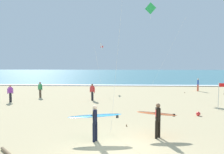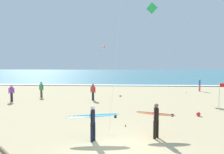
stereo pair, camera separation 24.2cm
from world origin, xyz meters
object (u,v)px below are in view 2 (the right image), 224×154
bystander_purple_top (12,93)px  bystander_red_top (93,92)px  kite_diamond_emerald_far (153,10)px  driftwood_log (6,153)px  lifeguard_flag (220,93)px  bystander_green_top (41,89)px  beach_ball (198,114)px  surfer_lead (156,116)px  bystander_blue_top (200,85)px  kite_delta_ivory_high (103,46)px  surfer_trailing (93,118)px

bystander_purple_top → bystander_red_top: bearing=8.7°
kite_diamond_emerald_far → driftwood_log: bearing=-112.7°
lifeguard_flag → bystander_green_top: bearing=162.2°
lifeguard_flag → beach_ball: bearing=-138.0°
bystander_green_top → surfer_lead: bearing=-48.8°
surfer_lead → driftwood_log: bearing=-159.2°
surfer_lead → bystander_purple_top: size_ratio=1.27×
bystander_green_top → bystander_blue_top: 18.67m
kite_delta_ivory_high → bystander_green_top: size_ratio=3.93×
surfer_trailing → bystander_green_top: size_ratio=1.65×
surfer_lead → surfer_trailing: (-3.02, -0.54, 0.01)m
bystander_purple_top → beach_ball: (15.37, -4.53, -0.67)m
kite_diamond_emerald_far → bystander_green_top: size_ratio=6.89×
bystander_purple_top → bystander_blue_top: same height
kite_delta_ivory_high → driftwood_log: kite_delta_ivory_high is taller
surfer_lead → bystander_purple_top: (-11.86, 8.91, -0.23)m
kite_diamond_emerald_far → driftwood_log: size_ratio=7.33×
bystander_blue_top → kite_delta_ivory_high: bearing=171.9°
lifeguard_flag → beach_ball: lifeguard_flag is taller
kite_delta_ivory_high → beach_ball: bearing=-61.4°
driftwood_log → beach_ball: bearing=34.7°
bystander_red_top → bystander_green_top: same height
kite_diamond_emerald_far → lifeguard_flag: size_ratio=5.22×
kite_delta_ivory_high → surfer_lead: bearing=-77.0°
surfer_lead → kite_delta_ivory_high: (-4.32, 18.75, 4.69)m
surfer_lead → bystander_red_top: 11.00m
driftwood_log → bystander_red_top: bearing=81.9°
surfer_lead → kite_diamond_emerald_far: 19.54m
surfer_trailing → beach_ball: (6.52, 4.92, -0.91)m
surfer_trailing → lifeguard_flag: bearing=38.4°
driftwood_log → bystander_purple_top: bearing=116.3°
kite_delta_ivory_high → beach_ball: size_ratio=22.32×
surfer_lead → kite_delta_ivory_high: bearing=103.0°
bystander_green_top → bystander_purple_top: bearing=-125.0°
bystander_purple_top → bystander_green_top: same height
bystander_green_top → driftwood_log: size_ratio=1.06×
surfer_trailing → bystander_blue_top: size_ratio=1.65×
kite_diamond_emerald_far → bystander_green_top: kite_diamond_emerald_far is taller
bystander_purple_top → driftwood_log: 12.63m
bystander_green_top → bystander_red_top: bearing=-14.7°
bystander_red_top → bystander_green_top: (-5.56, 1.46, 0.00)m
surfer_trailing → beach_ball: surfer_trailing is taller
bystander_purple_top → bystander_blue_top: (19.65, 8.12, 0.00)m
bystander_red_top → kite_diamond_emerald_far: bearing=48.4°
lifeguard_flag → driftwood_log: bearing=-143.8°
surfer_lead → bystander_red_top: surfer_lead is taller
surfer_lead → kite_diamond_emerald_far: bearing=83.6°
bystander_purple_top → driftwood_log: bearing=-63.7°
kite_diamond_emerald_far → bystander_blue_top: bearing=-2.4°
surfer_trailing → bystander_green_top: (-7.03, 12.03, -0.24)m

